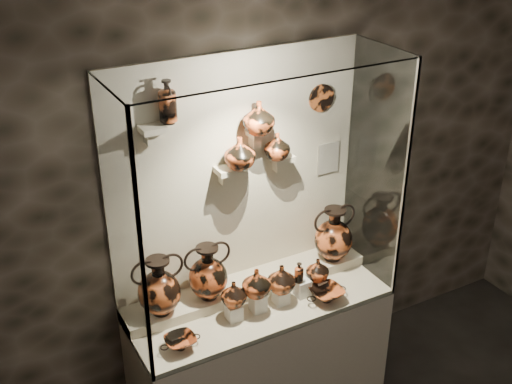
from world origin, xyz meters
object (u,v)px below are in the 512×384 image
amphora_left (159,286)px  lekythos_small (299,271)px  jug_c (281,278)px  kylix_right (326,293)px  lekythos_tall (167,100)px  jug_e (317,269)px  ovoid_vase_a (240,153)px  amphora_right (333,234)px  jug_b (256,283)px  kylix_left (180,342)px  ovoid_vase_b (259,117)px  ovoid_vase_c (277,146)px  amphora_mid (208,272)px  jug_a (234,293)px

amphora_left → lekythos_small: 0.89m
jug_c → kylix_right: bearing=-16.3°
lekythos_tall → amphora_left: bearing=-133.2°
jug_e → ovoid_vase_a: size_ratio=0.80×
kylix_right → lekythos_tall: lekythos_tall is taller
amphora_left → amphora_right: bearing=-7.0°
jug_b → lekythos_tall: size_ratio=0.69×
kylix_left → ovoid_vase_b: bearing=15.4°
jug_b → ovoid_vase_c: ovoid_vase_c is taller
ovoid_vase_a → ovoid_vase_b: (0.13, -0.00, 0.20)m
amphora_right → kylix_right: size_ratio=1.43×
amphora_mid → jug_e: amphora_mid is taller
kylix_right → ovoid_vase_b: 1.23m
jug_e → ovoid_vase_a: ovoid_vase_a is taller
jug_c → kylix_left: (-0.74, -0.10, -0.14)m
jug_a → jug_b: bearing=-4.8°
amphora_left → lekythos_tall: 1.13m
jug_a → amphora_left: bearing=157.8°
jug_b → kylix_left: (-0.55, -0.08, -0.18)m
amphora_left → kylix_left: size_ratio=1.64×
jug_a → jug_e: bearing=2.4°
jug_e → kylix_left: bearing=176.0°
lekythos_small → lekythos_tall: 1.40m
lekythos_tall → ovoid_vase_a: bearing=10.4°
ovoid_vase_a → ovoid_vase_c: ovoid_vase_a is taller
amphora_mid → jug_e: size_ratio=2.34×
jug_e → ovoid_vase_c: bearing=114.2°
jug_a → kylix_right: size_ratio=0.61×
kylix_right → jug_c: bearing=143.7°
jug_e → kylix_left: (-1.01, -0.10, -0.11)m
ovoid_vase_c → jug_c: bearing=-124.6°
amphora_mid → amphora_right: size_ratio=0.95×
amphora_mid → ovoid_vase_b: size_ratio=1.85×
ovoid_vase_b → jug_b: bearing=-113.3°
jug_c → ovoid_vase_a: bearing=130.7°
lekythos_small → lekythos_tall: size_ratio=0.59×
amphora_left → jug_b: bearing=-26.8°
kylix_right → lekythos_small: bearing=128.5°
amphora_right → amphora_left: bearing=-177.7°
kylix_left → ovoid_vase_c: ovoid_vase_c is taller
jug_c → lekythos_small: (0.13, -0.00, 0.02)m
amphora_mid → ovoid_vase_a: ovoid_vase_a is taller
jug_c → jug_e: size_ratio=1.20×
amphora_mid → lekythos_small: amphora_mid is taller
amphora_mid → lekythos_small: (0.54, -0.20, -0.06)m
jug_c → ovoid_vase_b: (-0.03, 0.25, 1.00)m
amphora_left → jug_c: size_ratio=2.01×
jug_c → jug_e: (0.28, 0.01, -0.03)m
amphora_left → lekythos_tall: bearing=24.0°
amphora_right → jug_b: bearing=-162.0°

